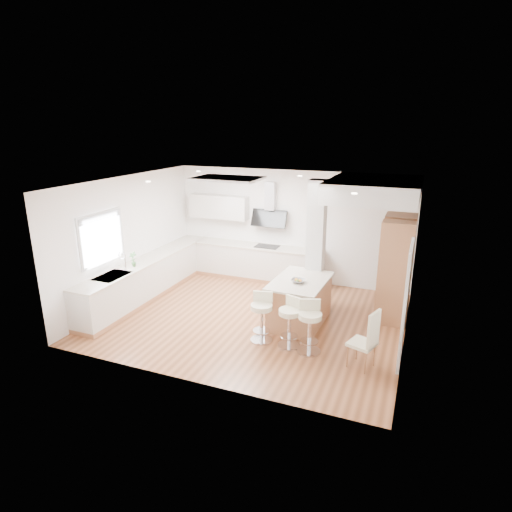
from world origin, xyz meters
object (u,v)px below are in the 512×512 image
at_px(bar_stool_a, 262,315).
at_px(dining_chair, 368,338).
at_px(peninsula, 300,301).
at_px(bar_stool_b, 290,320).
at_px(bar_stool_c, 310,324).

bearing_deg(bar_stool_a, dining_chair, -19.88).
distance_m(peninsula, bar_stool_b, 1.00).
distance_m(peninsula, bar_stool_c, 1.16).
height_order(bar_stool_b, bar_stool_c, bar_stool_c).
bearing_deg(bar_stool_b, peninsula, 113.05).
distance_m(bar_stool_c, dining_chair, 1.03).
xyz_separation_m(bar_stool_a, bar_stool_b, (0.55, -0.01, -0.01)).
xyz_separation_m(bar_stool_b, bar_stool_c, (0.38, -0.07, 0.02)).
distance_m(bar_stool_b, bar_stool_c, 0.38).
relative_size(peninsula, dining_chair, 1.50).
xyz_separation_m(bar_stool_c, dining_chair, (1.01, -0.19, 0.02)).
height_order(bar_stool_a, bar_stool_c, bar_stool_c).
relative_size(peninsula, bar_stool_b, 1.69).
height_order(bar_stool_b, dining_chair, dining_chair).
height_order(peninsula, dining_chair, dining_chair).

